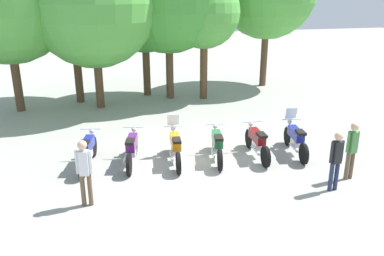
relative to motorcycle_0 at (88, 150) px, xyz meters
The scene contains 13 objects.
ground_plane 3.28m from the motorcycle_0, ahead, with size 80.00×80.00×0.00m, color #9E9B93.
motorcycle_0 is the anchor object (origin of this frame).
motorcycle_1 1.30m from the motorcycle_0, ahead, with size 0.78×2.15×0.99m.
motorcycle_2 2.60m from the motorcycle_0, ahead, with size 0.66×2.19×1.37m.
motorcycle_3 3.89m from the motorcycle_0, ahead, with size 0.77×2.16×0.99m.
motorcycle_4 5.17m from the motorcycle_0, ahead, with size 0.62×2.19×0.99m.
motorcycle_5 6.46m from the motorcycle_0, ahead, with size 0.74×2.17×1.37m.
person_0 2.42m from the motorcycle_0, 91.89° to the right, with size 0.41×0.26×1.68m.
person_1 7.49m from the motorcycle_0, 21.92° to the right, with size 0.41×0.25×1.64m.
person_2 6.95m from the motorcycle_0, 28.01° to the right, with size 0.41×0.23×1.61m.
tree_2 7.59m from the motorcycle_0, 84.09° to the left, with size 5.41×5.41×7.21m.
tree_3 9.29m from the motorcycle_0, 69.33° to the left, with size 3.40×3.40×5.53m.
tree_5 9.43m from the motorcycle_0, 50.11° to the left, with size 3.32×3.32×5.73m.
Camera 1 is at (-3.04, -10.66, 4.90)m, focal length 36.63 mm.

